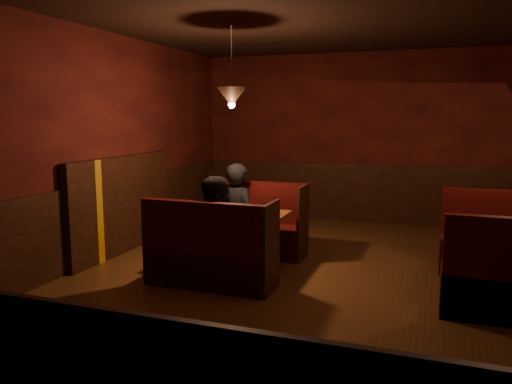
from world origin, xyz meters
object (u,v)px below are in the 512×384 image
(second_table, at_px, (510,246))
(diner_b, at_px, (219,215))
(diner_a, at_px, (238,196))
(main_bench_far, at_px, (255,231))
(second_bench_far, at_px, (503,248))
(main_table, at_px, (234,226))
(main_bench_near, at_px, (210,260))

(second_table, height_order, diner_b, diner_b)
(diner_b, bearing_deg, second_table, -1.02)
(diner_a, bearing_deg, main_bench_far, -137.35)
(second_table, xyz_separation_m, diner_b, (-2.95, -0.68, 0.25))
(second_bench_far, height_order, diner_b, diner_b)
(second_bench_far, distance_m, diner_a, 3.28)
(main_table, relative_size, second_table, 1.04)
(main_bench_far, height_order, main_bench_near, same)
(main_bench_far, xyz_separation_m, diner_b, (0.05, -1.30, 0.46))
(main_bench_near, distance_m, diner_a, 1.47)
(main_bench_far, distance_m, diner_a, 0.53)
(second_bench_far, distance_m, diner_b, 3.33)
(main_bench_near, bearing_deg, main_table, 91.13)
(diner_a, bearing_deg, main_table, 131.39)
(main_bench_near, distance_m, second_bench_far, 3.41)
(second_table, xyz_separation_m, diner_a, (-3.21, 0.55, 0.27))
(main_bench_near, bearing_deg, second_table, 15.47)
(main_bench_near, bearing_deg, diner_b, 72.31)
(main_bench_far, relative_size, diner_b, 0.91)
(diner_b, bearing_deg, second_bench_far, 11.43)
(main_table, bearing_deg, main_bench_near, -88.87)
(main_table, xyz_separation_m, diner_b, (0.06, -0.58, 0.24))
(main_bench_near, distance_m, second_table, 3.12)
(second_bench_far, xyz_separation_m, diner_b, (-2.98, -1.42, 0.46))
(second_table, bearing_deg, second_bench_far, 87.80)
(main_bench_far, distance_m, main_bench_near, 1.45)
(main_table, distance_m, main_bench_far, 0.76)
(main_table, xyz_separation_m, second_table, (3.01, 0.10, -0.01))
(main_bench_near, bearing_deg, diner_a, 98.81)
(diner_b, bearing_deg, diner_a, 88.00)
(second_table, relative_size, diner_b, 0.80)
(second_bench_far, xyz_separation_m, diner_a, (-3.24, -0.19, 0.47))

